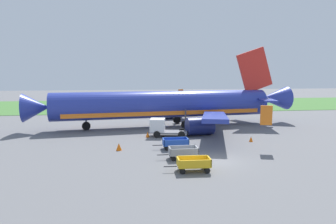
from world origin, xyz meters
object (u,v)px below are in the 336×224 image
Objects in this scene: baggage_cart_second_in_row at (183,152)px; traffic_cone_mid_apron at (148,134)px; airplane at (171,105)px; traffic_cone_near_plane at (119,147)px; traffic_cone_by_carts at (251,139)px; service_truck_beside_carts at (162,127)px; baggage_cart_nearest at (193,164)px; baggage_cart_third_in_row at (175,143)px.

traffic_cone_mid_apron is at bearing 104.68° from baggage_cart_second_in_row.
traffic_cone_near_plane is at bearing -119.11° from airplane.
traffic_cone_mid_apron reaches higher than traffic_cone_by_carts.
service_truck_beside_carts is 8.18× the size of traffic_cone_by_carts.
baggage_cart_nearest reaches higher than traffic_cone_by_carts.
baggage_cart_second_in_row is at bearing -94.38° from airplane.
airplane reaches higher than traffic_cone_mid_apron.
traffic_cone_mid_apron is 1.12× the size of traffic_cone_by_carts.
baggage_cart_second_in_row is 10.28m from traffic_cone_by_carts.
service_truck_beside_carts is 10.32m from traffic_cone_by_carts.
baggage_cart_third_in_row is (-0.30, 6.92, 0.00)m from baggage_cart_nearest.
service_truck_beside_carts is 1.88m from traffic_cone_mid_apron.
baggage_cart_nearest is at bearing -86.95° from baggage_cart_second_in_row.
baggage_cart_nearest is 1.01× the size of baggage_cart_second_in_row.
baggage_cart_second_in_row is 9.77m from traffic_cone_mid_apron.
airplane is at bearing 85.62° from baggage_cart_second_in_row.
service_truck_beside_carts reaches higher than baggage_cart_third_in_row.
baggage_cart_third_in_row reaches higher than traffic_cone_mid_apron.
baggage_cart_nearest is at bearing -78.32° from traffic_cone_mid_apron.
service_truck_beside_carts is at bearing -107.66° from airplane.
airplane reaches higher than baggage_cart_nearest.
airplane is at bearing 60.95° from traffic_cone_mid_apron.
baggage_cart_second_in_row is at bearing -85.35° from service_truck_beside_carts.
airplane is at bearing 60.89° from traffic_cone_near_plane.
baggage_cart_nearest is 5.63× the size of traffic_cone_mid_apron.
baggage_cart_nearest is at bearing -87.50° from baggage_cart_third_in_row.
airplane reaches higher than traffic_cone_by_carts.
baggage_cart_third_in_row is at bearing -166.56° from traffic_cone_by_carts.
baggage_cart_third_in_row is 6.25× the size of traffic_cone_by_carts.
baggage_cart_nearest is 13.21m from service_truck_beside_carts.
airplane reaches higher than traffic_cone_near_plane.
traffic_cone_by_carts is at bearing 46.87° from baggage_cart_nearest.
baggage_cart_second_in_row reaches higher than traffic_cone_by_carts.
traffic_cone_near_plane is (-5.67, 3.74, -0.23)m from baggage_cart_second_in_row.
traffic_cone_mid_apron is (-2.66, 12.86, -0.28)m from baggage_cart_nearest.
service_truck_beside_carts is 6.32× the size of traffic_cone_near_plane.
airplane is 19.72m from baggage_cart_nearest.
baggage_cart_nearest and baggage_cart_second_in_row have the same top height.
baggage_cart_third_in_row is at bearing -83.85° from service_truck_beside_carts.
traffic_cone_near_plane is (-6.90, -12.39, -2.69)m from airplane.
airplane is 51.20× the size of traffic_cone_near_plane.
traffic_cone_by_carts is (14.28, 1.86, -0.08)m from traffic_cone_near_plane.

